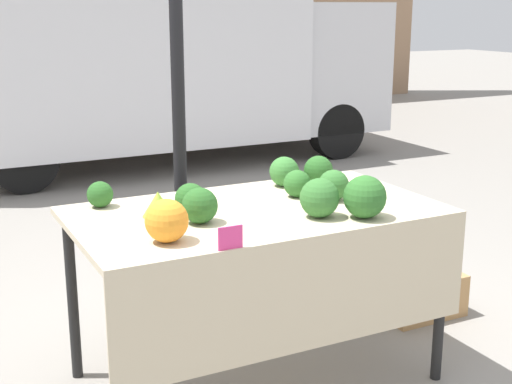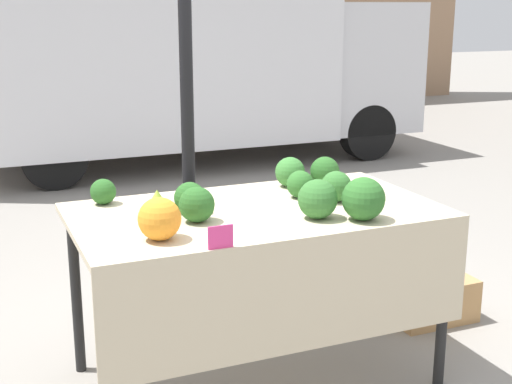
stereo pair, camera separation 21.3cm
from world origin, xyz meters
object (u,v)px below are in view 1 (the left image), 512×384
Objects in this scene: price_sign at (230,238)px; produce_crate at (420,294)px; parked_truck at (142,50)px; orange_cauliflower at (167,221)px.

produce_crate is (1.51, 0.67, -0.77)m from price_sign.
parked_truck is at bearing 90.47° from produce_crate.
price_sign is 0.22× the size of produce_crate.
produce_crate is at bearing -89.53° from parked_truck.
orange_cauliflower is at bearing 134.07° from price_sign.
parked_truck is 11.00× the size of produce_crate.
parked_truck reaches higher than price_sign.
produce_crate is (1.70, 0.48, -0.81)m from orange_cauliflower.
price_sign is at bearing -45.93° from orange_cauliflower.
orange_cauliflower is at bearing -164.31° from produce_crate.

